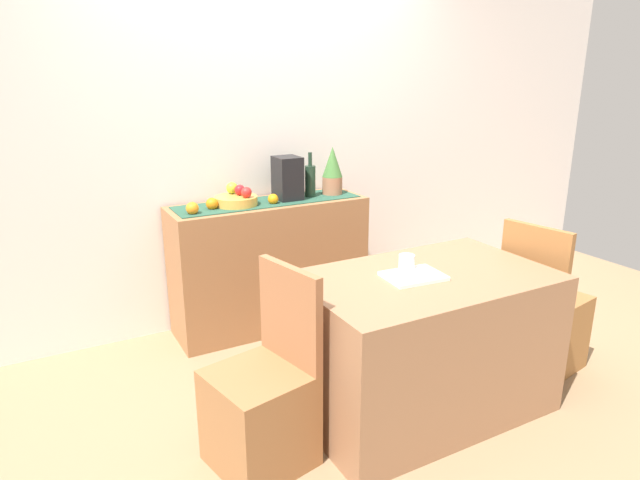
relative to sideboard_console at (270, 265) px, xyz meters
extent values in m
cube|color=#967855|center=(0.10, -0.92, -0.45)|extent=(6.40, 6.40, 0.02)
cube|color=silver|center=(0.10, 0.26, 0.91)|extent=(6.40, 0.06, 2.70)
cube|color=#99653F|center=(0.00, 0.00, 0.00)|extent=(1.31, 0.42, 0.87)
cube|color=#254E3B|center=(0.00, 0.00, 0.44)|extent=(1.23, 0.32, 0.01)
cylinder|color=gold|center=(-0.22, 0.00, 0.47)|extent=(0.27, 0.27, 0.06)
sphere|color=red|center=(-0.18, -0.07, 0.53)|extent=(0.07, 0.07, 0.07)
sphere|color=red|center=(-0.19, 0.02, 0.53)|extent=(0.07, 0.07, 0.07)
sphere|color=#92B42B|center=(-0.22, 0.09, 0.54)|extent=(0.08, 0.08, 0.08)
cylinder|color=#203827|center=(0.31, 0.00, 0.55)|extent=(0.07, 0.07, 0.22)
cylinder|color=#203827|center=(0.31, 0.00, 0.70)|extent=(0.03, 0.03, 0.09)
cube|color=black|center=(0.14, 0.00, 0.58)|extent=(0.16, 0.18, 0.29)
cylinder|color=#A76A4B|center=(0.48, 0.00, 0.50)|extent=(0.14, 0.14, 0.13)
cone|color=#417235|center=(0.48, 0.00, 0.67)|extent=(0.14, 0.14, 0.21)
sphere|color=orange|center=(0.00, -0.07, 0.47)|extent=(0.07, 0.07, 0.07)
sphere|color=orange|center=(-0.39, -0.02, 0.47)|extent=(0.08, 0.08, 0.08)
sphere|color=orange|center=(-0.53, -0.08, 0.48)|extent=(0.08, 0.08, 0.08)
cube|color=#976949|center=(0.28, -1.29, -0.07)|extent=(1.25, 0.77, 0.74)
cube|color=white|center=(0.19, -1.29, 0.31)|extent=(0.30, 0.23, 0.02)
cylinder|color=silver|center=(0.21, -1.21, 0.35)|extent=(0.08, 0.08, 0.09)
cube|color=#9A663C|center=(-0.63, -1.29, -0.21)|extent=(0.47, 0.47, 0.45)
cube|color=#9F633E|center=(-0.45, -1.26, 0.24)|extent=(0.12, 0.40, 0.45)
cube|color=#9D6837|center=(1.18, -1.29, -0.21)|extent=(0.47, 0.47, 0.45)
cube|color=#9F6736|center=(1.01, -1.33, 0.24)|extent=(0.11, 0.40, 0.45)
camera|label=1|loc=(-1.40, -3.27, 1.26)|focal=30.97mm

